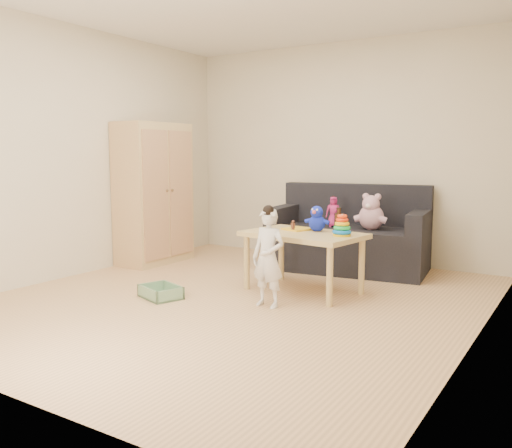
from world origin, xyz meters
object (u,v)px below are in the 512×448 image
Objects in this scene: play_table at (303,262)px; sofa at (348,249)px; toddler at (268,259)px; wardrobe at (154,194)px.

sofa is at bearing 91.11° from play_table.
toddler is (-0.02, -0.60, 0.13)m from play_table.
sofa is at bearing 20.90° from wardrobe.
play_table is at bearing -96.27° from sofa.
play_table is 1.31× the size of toddler.
sofa is 1.59× the size of play_table.
play_table is (2.14, -0.32, -0.54)m from wardrobe.
wardrobe is 1.54× the size of play_table.
wardrobe is 2.34m from sofa.
wardrobe is at bearing 171.61° from play_table.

